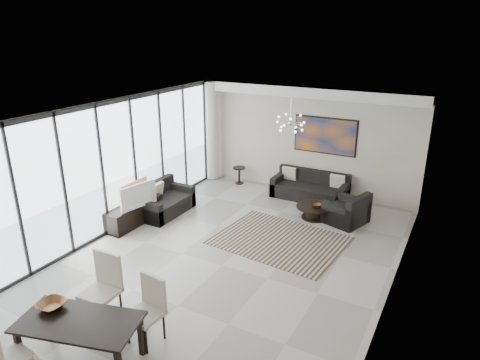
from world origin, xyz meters
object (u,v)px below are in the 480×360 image
Objects in this scene: coffee_table at (315,211)px; sofa_main at (310,190)px; tv_console at (135,213)px; dining_table at (79,326)px; television at (136,195)px.

sofa_main reaches higher than coffee_table.
coffee_table is 0.56× the size of tv_console.
tv_console is at bearing -132.01° from sofa_main.
dining_table reaches higher than tv_console.
sofa_main is 2.07× the size of television.
television is at bearing -145.56° from coffee_table.
dining_table is at bearing -101.59° from coffee_table.
sofa_main is (-0.52, 1.13, 0.07)m from coffee_table.
coffee_table is at bearing -44.17° from television.
tv_console is at bearing -147.60° from coffee_table.
television is (-3.44, -2.36, 0.59)m from coffee_table.
coffee_table is 0.50× the size of dining_table.
sofa_main is 4.58m from television.
sofa_main is 1.11× the size of dining_table.
dining_table is (2.37, -3.71, 0.34)m from tv_console.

